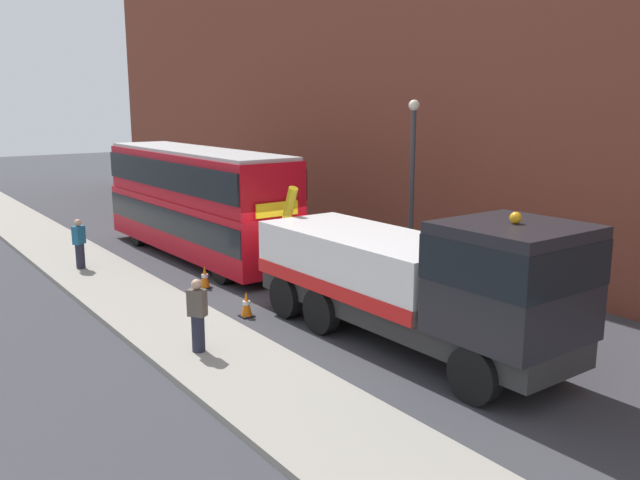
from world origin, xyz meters
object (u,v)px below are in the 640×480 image
street_lamp (412,173)px  traffic_cone_near_bus (205,277)px  pedestrian_onlooker (79,244)px  recovery_tow_truck (415,277)px  pedestrian_bystander (198,316)px  double_decker_bus (196,198)px  traffic_cone_midway (246,305)px

street_lamp → traffic_cone_near_bus: bearing=-111.6°
pedestrian_onlooker → traffic_cone_near_bus: size_ratio=2.38×
pedestrian_onlooker → traffic_cone_near_bus: 5.04m
pedestrian_onlooker → street_lamp: bearing=18.7°
recovery_tow_truck → pedestrian_bystander: bearing=-120.3°
pedestrian_bystander → traffic_cone_near_bus: 5.91m
pedestrian_onlooker → double_decker_bus: bearing=53.1°
pedestrian_onlooker → street_lamp: 11.54m
pedestrian_onlooker → pedestrian_bystander: size_ratio=1.00×
double_decker_bus → street_lamp: (6.60, 4.68, 1.24)m
traffic_cone_midway → street_lamp: street_lamp is taller
pedestrian_onlooker → traffic_cone_midway: size_ratio=2.38×
traffic_cone_midway → pedestrian_bystander: bearing=-50.3°
recovery_tow_truck → double_decker_bus: double_decker_bus is taller
recovery_tow_truck → pedestrian_onlooker: recovery_tow_truck is taller
pedestrian_bystander → street_lamp: bearing=-19.2°
traffic_cone_midway → street_lamp: bearing=96.3°
recovery_tow_truck → traffic_cone_near_bus: 8.00m
traffic_cone_midway → street_lamp: 7.46m
traffic_cone_near_bus → street_lamp: size_ratio=0.12×
recovery_tow_truck → pedestrian_bystander: (-2.46, -4.40, -0.77)m
double_decker_bus → pedestrian_onlooker: bearing=-93.8°
pedestrian_onlooker → traffic_cone_midway: pedestrian_onlooker is taller
pedestrian_onlooker → pedestrian_bystander: (9.49, -0.09, 0.00)m
double_decker_bus → street_lamp: bearing=34.3°
pedestrian_bystander → street_lamp: 9.79m
recovery_tow_truck → double_decker_bus: bearing=178.9°
pedestrian_bystander → traffic_cone_near_bus: pedestrian_bystander is taller
recovery_tow_truck → double_decker_bus: 11.75m
double_decker_bus → street_lamp: street_lamp is taller
double_decker_bus → street_lamp: 8.18m
street_lamp → pedestrian_onlooker: bearing=-127.1°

